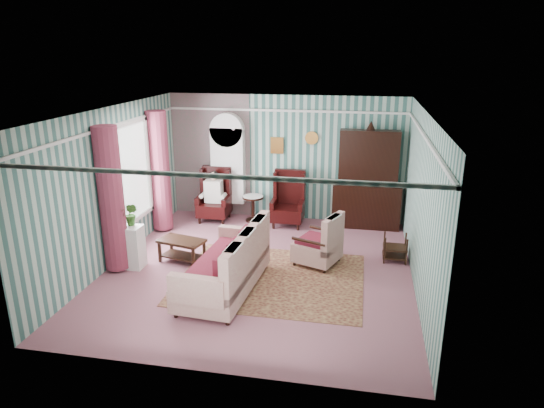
% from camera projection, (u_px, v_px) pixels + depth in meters
% --- Properties ---
extents(floor, '(6.00, 6.00, 0.00)m').
position_uv_depth(floor, '(259.00, 270.00, 8.91)').
color(floor, '#93555E').
rests_on(floor, ground).
extents(room_shell, '(5.53, 6.02, 2.91)m').
position_uv_depth(room_shell, '(226.00, 160.00, 8.57)').
color(room_shell, '#36635B').
rests_on(room_shell, ground).
extents(bookcase, '(0.80, 0.28, 2.24)m').
position_uv_depth(bookcase, '(228.00, 171.00, 11.46)').
color(bookcase, white).
rests_on(bookcase, floor).
extents(dresser_hutch, '(1.50, 0.56, 2.36)m').
position_uv_depth(dresser_hutch, '(368.00, 176.00, 10.75)').
color(dresser_hutch, black).
rests_on(dresser_hutch, floor).
extents(wingback_left, '(0.76, 0.80, 1.25)m').
position_uv_depth(wingback_left, '(214.00, 195.00, 11.29)').
color(wingback_left, black).
rests_on(wingback_left, floor).
extents(wingback_right, '(0.76, 0.80, 1.25)m').
position_uv_depth(wingback_right, '(288.00, 199.00, 10.98)').
color(wingback_right, black).
rests_on(wingback_right, floor).
extents(seated_woman, '(0.44, 0.40, 1.18)m').
position_uv_depth(seated_woman, '(214.00, 197.00, 11.31)').
color(seated_woman, beige).
rests_on(seated_woman, floor).
extents(round_side_table, '(0.50, 0.50, 0.60)m').
position_uv_depth(round_side_table, '(253.00, 209.00, 11.37)').
color(round_side_table, black).
rests_on(round_side_table, floor).
extents(nest_table, '(0.45, 0.38, 0.54)m').
position_uv_depth(nest_table, '(395.00, 247.00, 9.23)').
color(nest_table, black).
rests_on(nest_table, floor).
extents(plant_stand, '(0.55, 0.35, 0.80)m').
position_uv_depth(plant_stand, '(128.00, 247.00, 8.93)').
color(plant_stand, white).
rests_on(plant_stand, floor).
extents(rug, '(3.20, 2.60, 0.01)m').
position_uv_depth(rug, '(272.00, 278.00, 8.57)').
color(rug, '#431619').
rests_on(rug, floor).
extents(sofa, '(1.23, 2.31, 0.93)m').
position_uv_depth(sofa, '(224.00, 265.00, 8.02)').
color(sofa, '#B6B08D').
rests_on(sofa, floor).
extents(floral_armchair, '(0.96, 1.03, 1.01)m').
position_uv_depth(floral_armchair, '(317.00, 239.00, 9.03)').
color(floral_armchair, beige).
rests_on(floral_armchair, floor).
extents(coffee_table, '(0.94, 0.66, 0.45)m').
position_uv_depth(coffee_table, '(182.00, 251.00, 9.20)').
color(coffee_table, black).
rests_on(coffee_table, floor).
extents(potted_plant_a, '(0.45, 0.42, 0.41)m').
position_uv_depth(potted_plant_a, '(117.00, 218.00, 8.63)').
color(potted_plant_a, '#254F18').
rests_on(potted_plant_a, plant_stand).
extents(potted_plant_b, '(0.27, 0.24, 0.43)m').
position_uv_depth(potted_plant_b, '(131.00, 214.00, 8.79)').
color(potted_plant_b, '#275219').
rests_on(potted_plant_b, plant_stand).
extents(potted_plant_c, '(0.22, 0.22, 0.37)m').
position_uv_depth(potted_plant_c, '(121.00, 216.00, 8.80)').
color(potted_plant_c, '#20591C').
rests_on(potted_plant_c, plant_stand).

